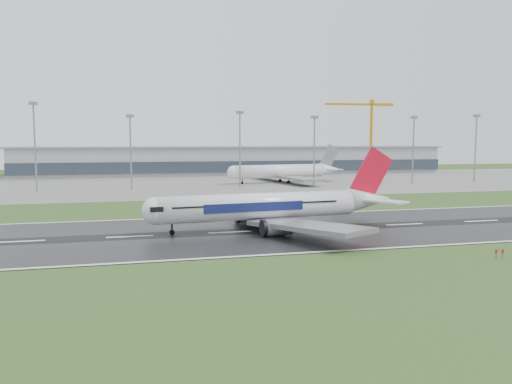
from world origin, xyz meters
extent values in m
plane|color=#28491A|center=(0.00, 0.00, 0.00)|extent=(520.00, 520.00, 0.00)
cube|color=black|center=(0.00, 0.00, 0.05)|extent=(400.00, 45.00, 0.10)
cube|color=slate|center=(0.00, 125.00, 0.04)|extent=(400.00, 130.00, 0.08)
cube|color=#8F9299|center=(0.00, 185.00, 7.50)|extent=(240.00, 36.00, 15.00)
cylinder|color=gray|center=(-94.02, 100.00, 16.00)|extent=(0.64, 0.64, 32.01)
cylinder|color=gray|center=(-59.67, 100.00, 13.91)|extent=(0.64, 0.64, 27.82)
cylinder|color=gray|center=(-16.43, 100.00, 14.87)|extent=(0.64, 0.64, 29.74)
cylinder|color=gray|center=(15.74, 100.00, 14.10)|extent=(0.64, 0.64, 28.19)
cylinder|color=gray|center=(62.57, 100.00, 14.36)|extent=(0.64, 0.64, 28.72)
cylinder|color=gray|center=(94.64, 100.00, 14.90)|extent=(0.64, 0.64, 29.79)
camera|label=1|loc=(-59.20, -99.54, 18.67)|focal=35.03mm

